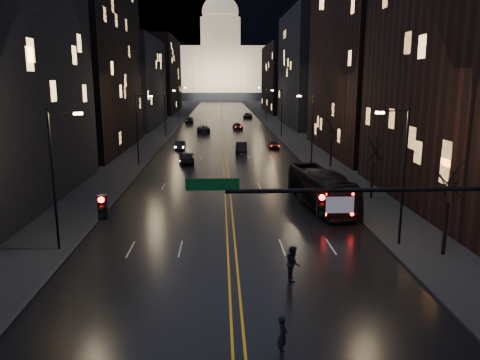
{
  "coord_description": "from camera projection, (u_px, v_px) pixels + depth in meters",
  "views": [
    {
      "loc": [
        -0.67,
        -18.66,
        10.69
      ],
      "look_at": [
        0.62,
        11.55,
        4.19
      ],
      "focal_mm": 35.0,
      "sensor_mm": 36.0,
      "label": 1
    }
  ],
  "objects": [
    {
      "name": "pedestrian_a",
      "position": [
        283.0,
        335.0,
        18.45
      ],
      "size": [
        0.54,
        0.68,
        1.63
      ],
      "primitive_type": "imported",
      "rotation": [
        0.0,
        0.0,
        1.3
      ],
      "color": "black",
      "rests_on": "ground"
    },
    {
      "name": "streetlamp_left_dist",
      "position": [
        179.0,
        103.0,
        116.66
      ],
      "size": [
        2.13,
        0.25,
        9.0
      ],
      "color": "black",
      "rests_on": "ground"
    },
    {
      "name": "oncoming_car_c",
      "position": [
        203.0,
        129.0,
        96.22
      ],
      "size": [
        3.0,
        5.79,
        1.56
      ],
      "primitive_type": "imported",
      "rotation": [
        0.0,
        0.0,
        3.22
      ],
      "color": "black",
      "rests_on": "ground"
    },
    {
      "name": "building_left_mid",
      "position": [
        83.0,
        57.0,
        69.43
      ],
      "size": [
        12.0,
        30.0,
        28.0
      ],
      "primitive_type": "cube",
      "color": "black",
      "rests_on": "ground"
    },
    {
      "name": "tree_right_far",
      "position": [
        332.0,
        131.0,
        57.21
      ],
      "size": [
        2.4,
        2.4,
        6.65
      ],
      "color": "black",
      "rests_on": "ground"
    },
    {
      "name": "receding_car_c",
      "position": [
        238.0,
        126.0,
        102.16
      ],
      "size": [
        2.41,
        4.74,
        1.32
      ],
      "primitive_type": "imported",
      "rotation": [
        0.0,
        0.0,
        0.13
      ],
      "color": "black",
      "rests_on": "ground"
    },
    {
      "name": "oncoming_car_d",
      "position": [
        189.0,
        120.0,
        118.35
      ],
      "size": [
        2.42,
        5.43,
        1.55
      ],
      "primitive_type": "imported",
      "rotation": [
        0.0,
        0.0,
        3.19
      ],
      "color": "black",
      "rests_on": "ground"
    },
    {
      "name": "building_right_tall",
      "position": [
        372.0,
        20.0,
        66.22
      ],
      "size": [
        12.0,
        30.0,
        38.0
      ],
      "primitive_type": "cube",
      "color": "black",
      "rests_on": "ground"
    },
    {
      "name": "streetlamp_left_near",
      "position": [
        56.0,
        173.0,
        28.75
      ],
      "size": [
        2.13,
        0.25,
        9.0
      ],
      "color": "black",
      "rests_on": "ground"
    },
    {
      "name": "mountain_ridge",
      "position": [
        269.0,
        11.0,
        379.65
      ],
      "size": [
        520.0,
        60.0,
        130.0
      ],
      "primitive_type": "cube",
      "color": "black",
      "rests_on": "ground"
    },
    {
      "name": "oncoming_car_a",
      "position": [
        187.0,
        157.0,
        60.9
      ],
      "size": [
        2.4,
        4.95,
        1.63
      ],
      "primitive_type": "imported",
      "rotation": [
        0.0,
        0.0,
        3.24
      ],
      "color": "black",
      "rests_on": "ground"
    },
    {
      "name": "streetlamp_right_far",
      "position": [
        281.0,
        110.0,
        88.25
      ],
      "size": [
        2.13,
        0.25,
        9.0
      ],
      "color": "black",
      "rests_on": "ground"
    },
    {
      "name": "bus",
      "position": [
        321.0,
        189.0,
        39.77
      ],
      "size": [
        4.12,
        11.53,
        3.14
      ],
      "primitive_type": "imported",
      "rotation": [
        0.0,
        0.0,
        0.13
      ],
      "color": "black",
      "rests_on": "ground"
    },
    {
      "name": "tree_right_mid",
      "position": [
        374.0,
        150.0,
        41.58
      ],
      "size": [
        2.4,
        2.4,
        6.65
      ],
      "color": "black",
      "rests_on": "ground"
    },
    {
      "name": "sidewalk_right",
      "position": [
        266.0,
        114.0,
        148.04
      ],
      "size": [
        8.0,
        320.0,
        0.16
      ],
      "primitive_type": "cube",
      "color": "black",
      "rests_on": "ground"
    },
    {
      "name": "streetlamp_right_near",
      "position": [
        401.0,
        170.0,
        29.65
      ],
      "size": [
        2.13,
        0.25,
        9.0
      ],
      "color": "black",
      "rests_on": "ground"
    },
    {
      "name": "tree_right_near",
      "position": [
        449.0,
        185.0,
        27.9
      ],
      "size": [
        2.4,
        2.4,
        6.65
      ],
      "color": "black",
      "rests_on": "ground"
    },
    {
      "name": "receding_car_a",
      "position": [
        241.0,
        147.0,
        69.91
      ],
      "size": [
        1.97,
        4.8,
        1.55
      ],
      "primitive_type": "imported",
      "rotation": [
        0.0,
        0.0,
        -0.07
      ],
      "color": "black",
      "rests_on": "ground"
    },
    {
      "name": "building_right_mid",
      "position": [
        313.0,
        69.0,
        108.5
      ],
      "size": [
        12.0,
        34.0,
        26.0
      ],
      "primitive_type": "cube",
      "color": "black",
      "rests_on": "ground"
    },
    {
      "name": "road",
      "position": [
        222.0,
        114.0,
        147.48
      ],
      "size": [
        20.0,
        320.0,
        0.02
      ],
      "primitive_type": "cube",
      "color": "black",
      "rests_on": "ground"
    },
    {
      "name": "ground",
      "position": [
        237.0,
        329.0,
        20.5
      ],
      "size": [
        900.0,
        900.0,
        0.0
      ],
      "primitive_type": "plane",
      "color": "black",
      "rests_on": "ground"
    },
    {
      "name": "receding_car_d",
      "position": [
        248.0,
        115.0,
        132.58
      ],
      "size": [
        2.98,
        5.65,
        1.51
      ],
      "primitive_type": "imported",
      "rotation": [
        0.0,
        0.0,
        -0.09
      ],
      "color": "black",
      "rests_on": "ground"
    },
    {
      "name": "streetlamp_left_mid",
      "position": [
        138.0,
        126.0,
        58.05
      ],
      "size": [
        2.13,
        0.25,
        9.0
      ],
      "color": "black",
      "rests_on": "ground"
    },
    {
      "name": "traffic_signal",
      "position": [
        377.0,
        215.0,
        19.67
      ],
      "size": [
        17.29,
        0.45,
        7.0
      ],
      "color": "black",
      "rests_on": "ground"
    },
    {
      "name": "capitol",
      "position": [
        221.0,
        68.0,
        261.08
      ],
      "size": [
        90.0,
        50.0,
        58.5
      ],
      "color": "black",
      "rests_on": "ground"
    },
    {
      "name": "streetlamp_left_far",
      "position": [
        166.0,
        110.0,
        87.35
      ],
      "size": [
        2.13,
        0.25,
        9.0
      ],
      "color": "black",
      "rests_on": "ground"
    },
    {
      "name": "streetlamp_right_mid",
      "position": [
        311.0,
        125.0,
        58.95
      ],
      "size": [
        2.13,
        0.25,
        9.0
      ],
      "color": "black",
      "rests_on": "ground"
    },
    {
      "name": "pedestrian_b",
      "position": [
        293.0,
        263.0,
        25.32
      ],
      "size": [
        0.54,
        0.95,
        1.92
      ],
      "primitive_type": "imported",
      "rotation": [
        0.0,
        0.0,
        1.54
      ],
      "color": "black",
      "rests_on": "ground"
    },
    {
      "name": "receding_car_b",
      "position": [
        274.0,
        144.0,
        73.62
      ],
      "size": [
        1.68,
        4.04,
        1.37
      ],
      "primitive_type": "imported",
      "rotation": [
        0.0,
        0.0,
        -0.02
      ],
      "color": "black",
      "rests_on": "ground"
    },
    {
      "name": "sidewalk_left",
      "position": [
        178.0,
        114.0,
        146.88
      ],
      "size": [
        8.0,
        320.0,
        0.16
      ],
      "primitive_type": "cube",
      "color": "black",
      "rests_on": "ground"
    },
    {
      "name": "center_line",
      "position": [
        222.0,
        114.0,
        147.47
      ],
      "size": [
        0.62,
        320.0,
        0.01
      ],
      "primitive_type": "cube",
      "color": "orange",
      "rests_on": "road"
    },
    {
      "name": "oncoming_car_b",
      "position": [
        180.0,
        145.0,
        72.48
      ],
      "size": [
        1.61,
        4.44,
        1.45
      ],
      "primitive_type": "imported",
      "rotation": [
        0.0,
        0.0,
        3.16
      ],
      "color": "black",
      "rests_on": "ground"
    },
    {
      "name": "building_left_dist",
      "position": [
        158.0,
        76.0,
        153.85
      ],
      "size": [
        12.0,
        40.0,
        24.0
      ],
      "primitive_type": "cube",
      "color": "black",
      "rests_on": "ground"
    },
    {
      "name": "building_right_dist",
      "position": [
        285.0,
        79.0,
        155.8
      ],
      "size": [
        12.0,
        40.0,
        22.0
      ],
      "primitive_type": "cube",
      "color": "black",
      "rests_on": "ground"
    },
    {
      "name": "streetlamp_right_dist",
      "position": [
        265.0,
        102.0,
        117.56
      ],
      "size": [
        2.13,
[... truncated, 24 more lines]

